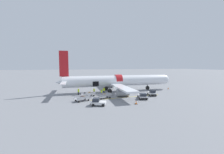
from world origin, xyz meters
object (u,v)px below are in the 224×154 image
Objects in this scene: airplane at (117,81)px; suitcase_on_tarmac_upright at (80,97)px; baggage_cart_empty at (83,98)px; ground_crew_loader_b at (102,92)px; baggage_cart_queued at (104,96)px; baggage_tug_mid at (98,102)px; ground_crew_driver at (104,90)px; baggage_cart_loading at (89,94)px; ground_crew_loader_a at (94,91)px; ground_crew_supervisor at (78,92)px; baggage_tug_rear at (143,96)px; baggage_tug_lead at (152,93)px.

suitcase_on_tarmac_upright is at bearing -149.56° from airplane.
airplane reaches higher than baggage_cart_empty.
baggage_cart_queued is at bearing -89.40° from ground_crew_loader_b.
ground_crew_driver reaches higher than baggage_tug_mid.
airplane is 8.24× the size of baggage_cart_loading.
ground_crew_loader_b reaches higher than suitcase_on_tarmac_upright.
airplane reaches higher than ground_crew_loader_a.
baggage_cart_loading is at bearing -173.13° from ground_crew_loader_b.
baggage_cart_empty is (-5.15, -1.07, 0.02)m from baggage_cart_queued.
baggage_cart_queued reaches higher than baggage_cart_empty.
baggage_cart_queued is 2.34× the size of ground_crew_supervisor.
ground_crew_loader_a reaches higher than baggage_tug_rear.
ground_crew_loader_a is 4.16m from ground_crew_supervisor.
ground_crew_loader_a is (-10.35, 8.29, 0.23)m from baggage_tug_rear.
ground_crew_driver reaches higher than ground_crew_loader_a.
baggage_cart_loading is 4.60m from baggage_cart_empty.
ground_crew_loader_a is at bearing 55.45° from baggage_cart_loading.
baggage_tug_lead is 0.74× the size of baggage_cart_empty.
baggage_tug_rear is 2.00× the size of ground_crew_driver.
baggage_tug_rear reaches higher than baggage_cart_queued.
baggage_tug_lead is 12.82m from ground_crew_driver.
baggage_cart_loading is (-15.95, 3.44, -0.13)m from baggage_tug_lead.
ground_crew_loader_b is (-8.65, 6.26, 0.22)m from baggage_tug_rear.
ground_crew_driver reaches higher than baggage_cart_queued.
baggage_tug_rear is 11.00m from ground_crew_driver.
ground_crew_driver is at bearing 45.87° from baggage_cart_empty.
baggage_tug_lead is 1.69× the size of ground_crew_driver.
ground_crew_driver is 0.98× the size of ground_crew_supervisor.
baggage_cart_queued is 6.89× the size of suitcase_on_tarmac_upright.
baggage_tug_lead is 4.88× the size of suitcase_on_tarmac_upright.
baggage_tug_mid is 0.76× the size of baggage_cart_queued.
baggage_tug_lead is 13.15m from ground_crew_loader_b.
baggage_cart_queued is 5.30m from ground_crew_driver.
baggage_cart_loading is 3.41m from ground_crew_loader_b.
airplane reaches higher than baggage_tug_lead.
baggage_tug_rear is 14.83m from suitcase_on_tarmac_upright.
ground_crew_driver is (2.67, -0.42, 0.10)m from ground_crew_loader_a.
ground_crew_loader_b is at bearing 90.60° from baggage_cart_queued.
ground_crew_driver is (-7.68, 7.87, 0.33)m from baggage_tug_rear.
ground_crew_supervisor reaches higher than baggage_cart_loading.
baggage_cart_queued is at bearing -123.97° from airplane.
baggage_tug_lead is 1.66× the size of ground_crew_supervisor.
ground_crew_driver is at bearing 29.17° from suitcase_on_tarmac_upright.
ground_crew_loader_a is 5.65m from suitcase_on_tarmac_upright.
airplane is at bearing 130.79° from baggage_tug_lead.
baggage_tug_mid is at bearing -114.49° from baggage_cart_queued.
ground_crew_driver is 7.52m from suitcase_on_tarmac_upright.
baggage_tug_rear is (-3.93, -2.41, -0.05)m from baggage_tug_lead.
baggage_cart_queued is at bearing -100.21° from ground_crew_driver.
baggage_tug_mid is at bearing -104.91° from ground_crew_loader_b.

